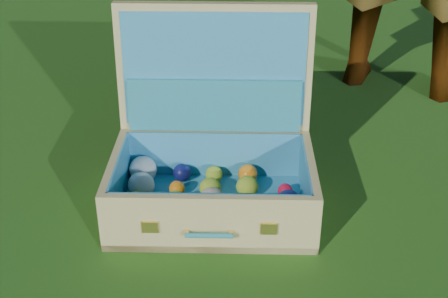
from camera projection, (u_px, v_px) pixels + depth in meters
ground at (246, 206)px, 1.74m from camera, size 60.00×60.00×0.00m
stray_ball at (127, 156)px, 1.91m from camera, size 0.08×0.08×0.08m
suitcase at (211, 153)px, 1.70m from camera, size 0.66×0.60×0.52m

